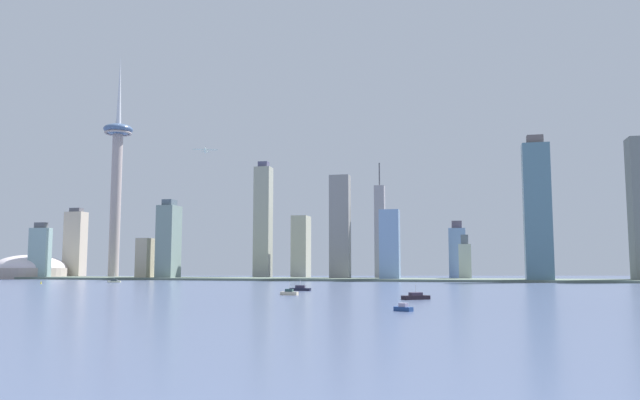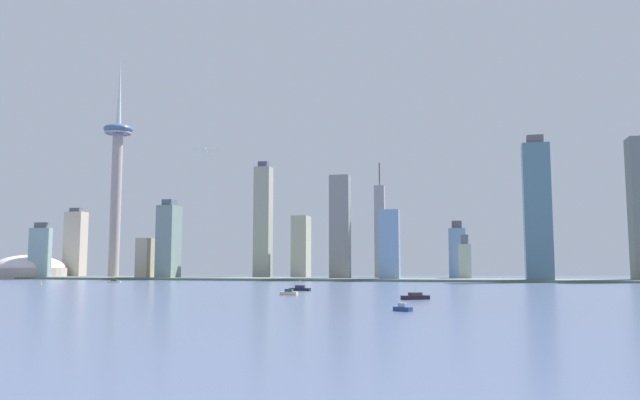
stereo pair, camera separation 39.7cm
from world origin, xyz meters
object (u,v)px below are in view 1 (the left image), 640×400
Objects in this scene: skyscraper_0 at (301,247)px; skyscraper_11 at (169,241)px; boat_4 at (403,308)px; observation_tower at (117,167)px; skyscraper_5 at (390,245)px; boat_6 at (114,281)px; boat_5 at (289,293)px; skyscraper_7 at (340,227)px; boat_1 at (416,297)px; skyscraper_3 at (465,260)px; skyscraper_10 at (457,252)px; stadium_dome at (30,269)px; channel_buoy_0 at (41,282)px; skyscraper_12 at (40,252)px; skyscraper_6 at (145,259)px; skyscraper_9 at (537,211)px; skyscraper_8 at (75,244)px; airplane at (205,150)px; skyscraper_4 at (380,232)px; boat_0 at (300,289)px; skyscraper_2 at (263,221)px.

skyscraper_0 is 170.17m from skyscraper_11.
observation_tower is at bearing -17.41° from boat_4.
skyscraper_5 is 447.18m from boat_4.
boat_6 is at bearing -124.76° from skyscraper_0.
skyscraper_7 is at bearing -76.94° from boat_5.
boat_5 is (-79.31, 28.48, -0.01)m from boat_1.
skyscraper_10 is at bearing 105.32° from skyscraper_3.
stadium_dome is 7.03× the size of boat_6.
skyscraper_0 is at bearing 54.71° from channel_buoy_0.
skyscraper_6 is at bearing 3.14° from skyscraper_12.
skyscraper_9 reaches higher than skyscraper_0.
skyscraper_8 is at bearing 118.65° from channel_buoy_0.
boat_4 is at bearing 10.67° from airplane.
observation_tower is 10.95× the size of airplane.
skyscraper_3 is 0.54× the size of skyscraper_11.
skyscraper_4 is (353.29, 13.57, -90.67)m from observation_tower.
boat_5 is at bearing 9.85° from airplane.
stadium_dome is 531.45m from boat_0.
airplane reaches higher than skyscraper_0.
skyscraper_8 is at bearing 159.08° from skyscraper_6.
skyscraper_6 is (67.06, -38.03, -122.87)m from observation_tower.
boat_5 is at bearing -23.61° from boat_4.
boat_1 is (88.97, -89.79, 0.01)m from boat_0.
boat_0 is (95.18, -354.19, -39.55)m from skyscraper_0.
skyscraper_10 is at bearing 3.33° from skyscraper_8.
skyscraper_12 is (-606.87, 5.89, -41.09)m from skyscraper_9.
skyscraper_0 is at bearing 161.74° from skyscraper_4.
skyscraper_7 is 480.68m from boat_4.
skyscraper_5 is 1.58× the size of skyscraper_6.
observation_tower reaches higher than boat_4.
skyscraper_8 reaches higher than skyscraper_10.
skyscraper_3 is 111.24m from skyscraper_9.
observation_tower is 1.95× the size of skyscraper_9.
skyscraper_0 is 0.57× the size of skyscraper_4.
skyscraper_9 reaches higher than skyscraper_3.
boat_1 is 412.48m from channel_buoy_0.
skyscraper_9 is at bearing -5.60° from observation_tower.
skyscraper_5 is 304.47m from skyscraper_6.
airplane reaches higher than boat_0.
skyscraper_4 reaches higher than boat_4.
stadium_dome is 32.94× the size of channel_buoy_0.
airplane reaches higher than skyscraper_6.
skyscraper_2 is at bearing 39.86° from skyscraper_11.
skyscraper_9 is at bearing -0.56° from skyscraper_12.
skyscraper_9 reaches higher than skyscraper_12.
skyscraper_3 is at bearing 72.94° from boat_0.
skyscraper_10 is 8.68× the size of boat_4.
skyscraper_9 is 2.16× the size of skyscraper_12.
skyscraper_12 is at bearing -120.18° from airplane.
boat_6 is (-248.95, 207.82, -0.21)m from boat_5.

